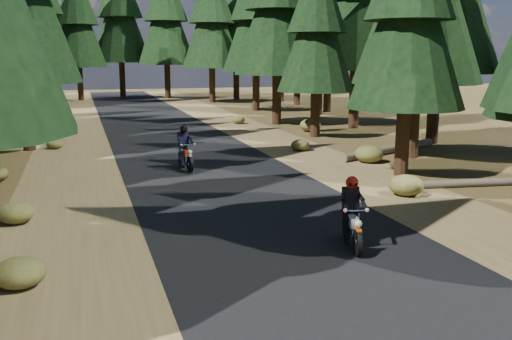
{
  "coord_description": "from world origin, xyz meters",
  "views": [
    {
      "loc": [
        -4.21,
        -12.1,
        3.94
      ],
      "look_at": [
        0.0,
        1.5,
        1.1
      ],
      "focal_mm": 40.0,
      "sensor_mm": 36.0,
      "label": 1
    }
  ],
  "objects_px": {
    "rider_follow": "(185,155)",
    "rider_lead": "(352,224)",
    "log_near": "(390,149)",
    "log_far": "(478,183)"
  },
  "relations": [
    {
      "from": "rider_follow",
      "to": "rider_lead",
      "type": "bearing_deg",
      "value": 95.65
    },
    {
      "from": "log_near",
      "to": "log_far",
      "type": "height_order",
      "value": "log_near"
    },
    {
      "from": "log_near",
      "to": "rider_follow",
      "type": "height_order",
      "value": "rider_follow"
    },
    {
      "from": "log_near",
      "to": "log_far",
      "type": "distance_m",
      "value": 6.33
    },
    {
      "from": "rider_lead",
      "to": "rider_follow",
      "type": "bearing_deg",
      "value": -64.55
    },
    {
      "from": "log_far",
      "to": "rider_lead",
      "type": "relative_size",
      "value": 2.34
    },
    {
      "from": "rider_follow",
      "to": "log_near",
      "type": "bearing_deg",
      "value": -179.04
    },
    {
      "from": "log_far",
      "to": "rider_follow",
      "type": "height_order",
      "value": "rider_follow"
    },
    {
      "from": "log_far",
      "to": "rider_follow",
      "type": "bearing_deg",
      "value": 154.28
    },
    {
      "from": "rider_lead",
      "to": "rider_follow",
      "type": "relative_size",
      "value": 0.97
    }
  ]
}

